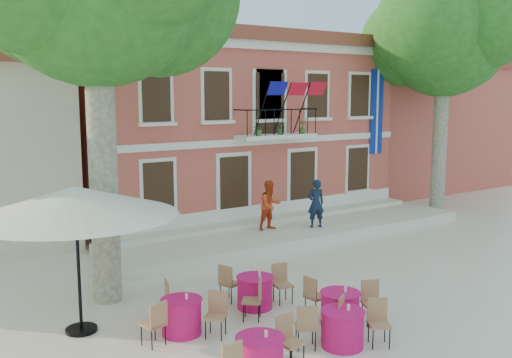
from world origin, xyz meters
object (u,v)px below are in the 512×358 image
Objects in this scene: cafe_table_1 at (260,356)px; cafe_table_3 at (255,290)px; pedestrian_navy at (316,203)px; cafe_table_0 at (343,327)px; cafe_table_4 at (340,307)px; pedestrian_orange at (270,205)px; plane_tree_east at (445,37)px; cafe_table_2 at (182,315)px; patio_umbrella at (75,201)px.

cafe_table_3 is (1.81, 2.88, 0.01)m from cafe_table_1.
cafe_table_3 is (-5.73, -4.65, -0.74)m from pedestrian_navy.
cafe_table_0 is at bearing -84.11° from cafe_table_3.
cafe_table_1 is at bearing -161.18° from cafe_table_4.
cafe_table_3 is at bearing 116.36° from cafe_table_4.
cafe_table_1 is at bearing -128.37° from pedestrian_orange.
plane_tree_east reaches higher than cafe_table_4.
cafe_table_4 is (3.09, -1.55, 0.00)m from cafe_table_2.
cafe_table_2 is 0.97× the size of cafe_table_4.
patio_umbrella is 4.66m from cafe_table_3.
pedestrian_orange is at bearing 53.75° from cafe_table_1.
patio_umbrella is at bearing 38.67° from pedestrian_navy.
cafe_table_2 is at bearing 50.18° from pedestrian_navy.
patio_umbrella is 2.19× the size of cafe_table_1.
plane_tree_east is at bearing 30.29° from cafe_table_4.
cafe_table_1 is 1.07× the size of cafe_table_2.
pedestrian_orange is 0.95× the size of cafe_table_3.
cafe_table_2 is at bearing -169.65° from cafe_table_3.
cafe_table_0 is 3.39m from cafe_table_2.
cafe_table_1 is (-7.55, -7.53, -0.75)m from pedestrian_navy.
pedestrian_orange reaches higher than cafe_table_1.
cafe_table_0 is at bearing -148.27° from plane_tree_east.
pedestrian_navy is 0.96× the size of cafe_table_2.
plane_tree_east reaches higher than pedestrian_orange.
pedestrian_navy is at bearing -177.05° from plane_tree_east.
cafe_table_3 is 0.99× the size of cafe_table_4.
cafe_table_0 is (-5.45, -7.41, -0.75)m from pedestrian_navy.
plane_tree_east is 2.36× the size of patio_umbrella.
patio_umbrella is 2.28× the size of cafe_table_4.
pedestrian_orange reaches higher than cafe_table_4.
plane_tree_east is at bearing -159.53° from pedestrian_navy.
plane_tree_east is at bearing 19.83° from cafe_table_2.
cafe_table_1 is 3.41m from cafe_table_3.
pedestrian_navy is 0.94× the size of cafe_table_3.
patio_umbrella is (-16.74, -4.08, -4.57)m from plane_tree_east.
pedestrian_navy reaches higher than cafe_table_1.
patio_umbrella is 6.07m from cafe_table_0.
pedestrian_orange is at bearing 51.70° from cafe_table_3.
patio_umbrella reaches higher than cafe_table_0.
patio_umbrella is 10.43m from pedestrian_navy.
cafe_table_0 is (-3.88, -8.03, -0.76)m from pedestrian_orange.
pedestrian_navy is (-7.13, -0.37, -6.25)m from plane_tree_east.
patio_umbrella is 2.45× the size of pedestrian_navy.
plane_tree_east is 17.41m from cafe_table_2.
cafe_table_4 is (2.77, 0.95, 0.01)m from cafe_table_1.
plane_tree_east reaches higher than patio_umbrella.
cafe_table_0 is at bearing -117.89° from pedestrian_orange.
cafe_table_3 is at bearing 10.35° from cafe_table_2.
patio_umbrella reaches higher than pedestrian_orange.
cafe_table_1 is at bearing -176.70° from cafe_table_0.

